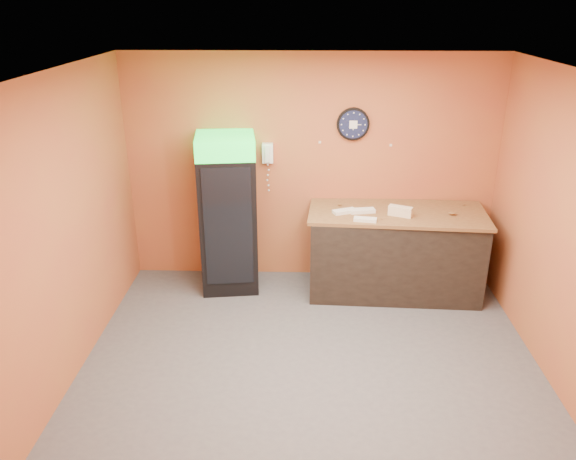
{
  "coord_description": "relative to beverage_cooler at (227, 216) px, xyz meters",
  "views": [
    {
      "loc": [
        -0.09,
        -4.62,
        3.36
      ],
      "look_at": [
        -0.24,
        0.6,
        1.19
      ],
      "focal_mm": 35.0,
      "sensor_mm": 36.0,
      "label": 1
    }
  ],
  "objects": [
    {
      "name": "wall_phone",
      "position": [
        0.47,
        0.34,
        0.69
      ],
      "size": [
        0.13,
        0.11,
        0.24
      ],
      "color": "white",
      "rests_on": "back_wall"
    },
    {
      "name": "sub_roll_stack",
      "position": [
        2.02,
        -0.19,
        0.16
      ],
      "size": [
        0.28,
        0.2,
        0.11
      ],
      "rotation": [
        0.0,
        0.0,
        -0.42
      ],
      "color": "beige",
      "rests_on": "butcher_paper"
    },
    {
      "name": "beverage_cooler",
      "position": [
        0.0,
        0.0,
        0.0
      ],
      "size": [
        0.75,
        0.76,
        1.91
      ],
      "rotation": [
        0.0,
        0.0,
        0.13
      ],
      "color": "black",
      "rests_on": "floor"
    },
    {
      "name": "wrapped_sandwich_right",
      "position": [
        1.6,
        -0.09,
        0.13
      ],
      "size": [
        0.31,
        0.16,
        0.04
      ],
      "primitive_type": "cube",
      "rotation": [
        0.0,
        0.0,
        0.18
      ],
      "color": "silver",
      "rests_on": "butcher_paper"
    },
    {
      "name": "butcher_paper",
      "position": [
        2.01,
        -0.05,
        0.08
      ],
      "size": [
        2.12,
        1.07,
        0.04
      ],
      "primitive_type": "cube",
      "rotation": [
        0.0,
        0.0,
        -0.07
      ],
      "color": "brown",
      "rests_on": "prep_counter"
    },
    {
      "name": "right_wall",
      "position": [
        3.25,
        -1.61,
        0.47
      ],
      "size": [
        0.02,
        4.0,
        2.8
      ],
      "primitive_type": "cube",
      "color": "#B26432",
      "rests_on": "floor"
    },
    {
      "name": "floor",
      "position": [
        1.0,
        -1.61,
        -0.93
      ],
      "size": [
        4.5,
        4.5,
        0.0
      ],
      "primitive_type": "plane",
      "color": "#47474C",
      "rests_on": "ground"
    },
    {
      "name": "wrapped_sandwich_left",
      "position": [
        1.39,
        -0.11,
        0.12
      ],
      "size": [
        0.29,
        0.21,
        0.04
      ],
      "primitive_type": "cube",
      "rotation": [
        0.0,
        0.0,
        0.41
      ],
      "color": "silver",
      "rests_on": "butcher_paper"
    },
    {
      "name": "kitchen_tool",
      "position": [
        2.1,
        -0.03,
        0.14
      ],
      "size": [
        0.06,
        0.06,
        0.06
      ],
      "primitive_type": "cylinder",
      "color": "silver",
      "rests_on": "butcher_paper"
    },
    {
      "name": "wrapped_sandwich_mid",
      "position": [
        1.6,
        -0.37,
        0.12
      ],
      "size": [
        0.27,
        0.14,
        0.04
      ],
      "primitive_type": "cube",
      "rotation": [
        0.0,
        0.0,
        -0.18
      ],
      "color": "silver",
      "rests_on": "butcher_paper"
    },
    {
      "name": "prep_counter",
      "position": [
        2.01,
        -0.05,
        -0.43
      ],
      "size": [
        2.03,
        0.97,
        1.0
      ],
      "primitive_type": "cube",
      "rotation": [
        0.0,
        0.0,
        -0.04
      ],
      "color": "black",
      "rests_on": "floor"
    },
    {
      "name": "left_wall",
      "position": [
        -1.25,
        -1.61,
        0.47
      ],
      "size": [
        0.02,
        4.0,
        2.8
      ],
      "primitive_type": "cube",
      "color": "#B26432",
      "rests_on": "floor"
    },
    {
      "name": "wall_clock",
      "position": [
        1.48,
        0.36,
        1.04
      ],
      "size": [
        0.39,
        0.06,
        0.39
      ],
      "color": "black",
      "rests_on": "back_wall"
    },
    {
      "name": "ceiling",
      "position": [
        1.0,
        -1.61,
        1.87
      ],
      "size": [
        4.5,
        4.0,
        0.02
      ],
      "primitive_type": "cube",
      "color": "white",
      "rests_on": "back_wall"
    },
    {
      "name": "back_wall",
      "position": [
        1.0,
        0.39,
        0.47
      ],
      "size": [
        4.5,
        0.02,
        2.8
      ],
      "primitive_type": "cube",
      "color": "#B26432",
      "rests_on": "floor"
    }
  ]
}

